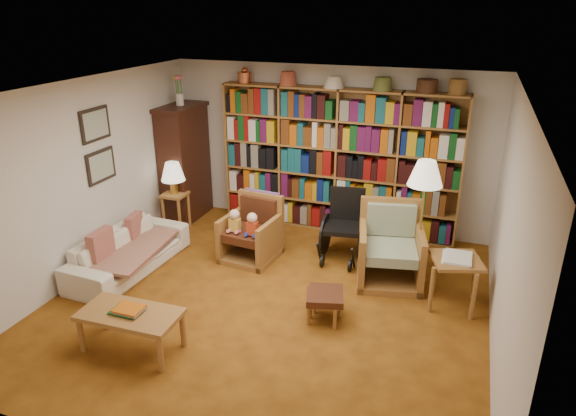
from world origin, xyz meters
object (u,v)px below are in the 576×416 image
at_px(side_table_papers, 456,267).
at_px(footstool_b, 325,300).
at_px(armchair_leather, 253,232).
at_px(footstool_a, 326,295).
at_px(wheelchair, 344,227).
at_px(armchair_sage, 392,250).
at_px(coffee_table, 130,317).
at_px(floor_lamp, 425,178).
at_px(sofa, 129,251).
at_px(side_table_lamp, 176,204).

xyz_separation_m(side_table_papers, footstool_b, (-1.33, -0.82, -0.24)).
relative_size(armchair_leather, footstool_a, 1.95).
height_order(wheelchair, side_table_papers, wheelchair).
distance_m(armchair_sage, coffee_table, 3.29).
height_order(floor_lamp, footstool_b, floor_lamp).
relative_size(armchair_sage, footstool_b, 2.09).
height_order(sofa, footstool_a, sofa).
distance_m(side_table_lamp, armchair_leather, 1.56).
relative_size(side_table_lamp, armchair_leather, 0.68).
xyz_separation_m(side_table_lamp, footstool_b, (2.89, -1.66, -0.14)).
distance_m(armchair_leather, footstool_a, 1.76).
bearing_deg(wheelchair, side_table_papers, -27.76).
distance_m(side_table_lamp, side_table_papers, 4.30).
relative_size(side_table_lamp, footstool_a, 1.32).
xyz_separation_m(sofa, armchair_sage, (3.32, 0.98, 0.11)).
relative_size(side_table_lamp, coffee_table, 0.58).
relative_size(floor_lamp, footstool_b, 3.34).
bearing_deg(coffee_table, side_table_papers, 32.80).
distance_m(side_table_lamp, footstool_a, 3.26).
xyz_separation_m(side_table_lamp, floor_lamp, (3.74, -0.35, 0.96)).
xyz_separation_m(wheelchair, coffee_table, (-1.54, -2.76, -0.07)).
bearing_deg(armchair_leather, footstool_b, -41.30).
xyz_separation_m(armchair_sage, side_table_papers, (0.80, -0.44, 0.13)).
bearing_deg(footstool_b, armchair_sage, 67.26).
bearing_deg(footstool_b, footstool_a, 100.16).
bearing_deg(armchair_leather, side_table_lamp, 163.89).
xyz_separation_m(side_table_lamp, coffee_table, (1.17, -2.80, -0.04)).
distance_m(side_table_lamp, wheelchair, 2.70).
bearing_deg(footstool_b, armchair_leather, 138.70).
xyz_separation_m(armchair_leather, armchair_sage, (1.92, 0.04, 0.02)).
bearing_deg(armchair_sage, armchair_leather, -178.89).
bearing_deg(floor_lamp, footstool_a, -126.39).
xyz_separation_m(sofa, footstool_a, (2.77, -0.17, 0.00)).
bearing_deg(side_table_lamp, armchair_sage, -6.59).
xyz_separation_m(wheelchair, footstool_a, (0.17, -1.50, -0.18)).
xyz_separation_m(sofa, floor_lamp, (3.64, 1.02, 1.11)).
height_order(armchair_sage, footstool_a, armchair_sage).
xyz_separation_m(wheelchair, footstool_b, (0.19, -1.62, -0.17)).
bearing_deg(wheelchair, floor_lamp, -17.06).
bearing_deg(sofa, footstool_b, -92.89).
bearing_deg(side_table_lamp, sofa, -85.83).
height_order(armchair_sage, side_table_papers, armchair_sage).
relative_size(footstool_a, footstool_b, 0.95).
height_order(wheelchair, footstool_b, wheelchair).
height_order(armchair_sage, floor_lamp, floor_lamp).
xyz_separation_m(armchair_leather, coffee_table, (-0.33, -2.36, 0.02)).
height_order(side_table_lamp, coffee_table, side_table_lamp).
bearing_deg(armchair_sage, sofa, -163.61).
bearing_deg(side_table_papers, wheelchair, 152.24).
distance_m(sofa, floor_lamp, 3.94).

